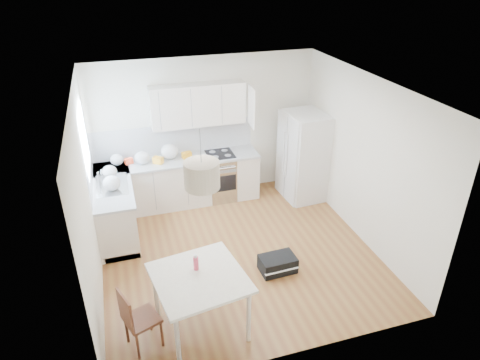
% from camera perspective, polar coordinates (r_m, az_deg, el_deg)
% --- Properties ---
extents(floor, '(4.20, 4.20, 0.00)m').
position_cam_1_polar(floor, '(7.00, -0.32, -9.53)').
color(floor, brown).
rests_on(floor, ground).
extents(ceiling, '(4.20, 4.20, 0.00)m').
position_cam_1_polar(ceiling, '(5.77, -0.39, 12.28)').
color(ceiling, white).
rests_on(ceiling, wall_back).
extents(wall_back, '(4.20, 0.00, 4.20)m').
position_cam_1_polar(wall_back, '(8.13, -4.66, 6.86)').
color(wall_back, silver).
rests_on(wall_back, floor).
extents(wall_left, '(0.00, 4.20, 4.20)m').
position_cam_1_polar(wall_left, '(6.09, -19.66, -2.39)').
color(wall_left, silver).
rests_on(wall_left, floor).
extents(wall_right, '(0.00, 4.20, 4.20)m').
position_cam_1_polar(wall_right, '(7.10, 16.11, 2.60)').
color(wall_right, silver).
rests_on(wall_right, floor).
extents(window_glassblock, '(0.02, 1.00, 1.00)m').
position_cam_1_polar(window_glassblock, '(6.96, -20.01, 5.07)').
color(window_glassblock, '#BFE0F9').
rests_on(window_glassblock, wall_left).
extents(cabinets_back, '(3.00, 0.60, 0.88)m').
position_cam_1_polar(cabinets_back, '(8.14, -8.06, -0.34)').
color(cabinets_back, silver).
rests_on(cabinets_back, floor).
extents(cabinets_left, '(0.60, 1.80, 0.88)m').
position_cam_1_polar(cabinets_left, '(7.56, -16.25, -3.65)').
color(cabinets_left, silver).
rests_on(cabinets_left, floor).
extents(counter_back, '(3.02, 0.64, 0.04)m').
position_cam_1_polar(counter_back, '(7.94, -8.27, 2.58)').
color(counter_back, '#ABADB0').
rests_on(counter_back, cabinets_back).
extents(counter_left, '(0.64, 1.82, 0.04)m').
position_cam_1_polar(counter_left, '(7.34, -16.72, -0.58)').
color(counter_left, '#ABADB0').
rests_on(counter_left, cabinets_left).
extents(backsplash_back, '(3.00, 0.01, 0.58)m').
position_cam_1_polar(backsplash_back, '(8.08, -8.78, 5.42)').
color(backsplash_back, silver).
rests_on(backsplash_back, wall_back).
extents(backsplash_left, '(0.01, 1.80, 0.58)m').
position_cam_1_polar(backsplash_left, '(7.22, -19.37, 1.26)').
color(backsplash_left, silver).
rests_on(backsplash_left, wall_left).
extents(upper_cabinets, '(1.70, 0.32, 0.75)m').
position_cam_1_polar(upper_cabinets, '(7.78, -5.63, 9.95)').
color(upper_cabinets, silver).
rests_on(upper_cabinets, wall_back).
extents(range_oven, '(0.50, 0.61, 0.88)m').
position_cam_1_polar(range_oven, '(8.28, -2.61, 0.42)').
color(range_oven, '#AFB2B4').
rests_on(range_oven, floor).
extents(sink, '(0.50, 0.80, 0.16)m').
position_cam_1_polar(sink, '(7.29, -16.72, -0.66)').
color(sink, '#AFB2B4').
rests_on(sink, counter_left).
extents(refrigerator, '(0.87, 0.90, 1.70)m').
position_cam_1_polar(refrigerator, '(8.24, 8.55, 3.16)').
color(refrigerator, white).
rests_on(refrigerator, floor).
extents(dining_table, '(1.21, 1.21, 0.84)m').
position_cam_1_polar(dining_table, '(5.33, -5.43, -13.46)').
color(dining_table, beige).
rests_on(dining_table, floor).
extents(dining_chair, '(0.47, 0.47, 0.88)m').
position_cam_1_polar(dining_chair, '(5.45, -12.92, -17.42)').
color(dining_chair, '#4F2617').
rests_on(dining_chair, floor).
extents(drink_bottle, '(0.06, 0.06, 0.22)m').
position_cam_1_polar(drink_bottle, '(5.30, -5.91, -10.83)').
color(drink_bottle, '#D53B58').
rests_on(drink_bottle, dining_table).
extents(gym_bag, '(0.55, 0.37, 0.25)m').
position_cam_1_polar(gym_bag, '(6.59, 5.04, -11.06)').
color(gym_bag, black).
rests_on(gym_bag, floor).
extents(pendant_lamp, '(0.50, 0.50, 0.30)m').
position_cam_1_polar(pendant_lamp, '(4.55, -5.11, 0.67)').
color(pendant_lamp, beige).
rests_on(pendant_lamp, ceiling).
extents(grocery_bag_a, '(0.23, 0.20, 0.21)m').
position_cam_1_polar(grocery_bag_a, '(7.90, -16.11, 2.61)').
color(grocery_bag_a, silver).
rests_on(grocery_bag_a, counter_back).
extents(grocery_bag_b, '(0.26, 0.22, 0.24)m').
position_cam_1_polar(grocery_bag_b, '(7.82, -12.92, 2.87)').
color(grocery_bag_b, silver).
rests_on(grocery_bag_b, counter_back).
extents(grocery_bag_c, '(0.32, 0.27, 0.29)m').
position_cam_1_polar(grocery_bag_c, '(7.93, -9.37, 3.77)').
color(grocery_bag_c, silver).
rests_on(grocery_bag_c, counter_back).
extents(grocery_bag_d, '(0.24, 0.20, 0.22)m').
position_cam_1_polar(grocery_bag_d, '(7.50, -17.00, 1.09)').
color(grocery_bag_d, silver).
rests_on(grocery_bag_d, counter_back).
extents(grocery_bag_e, '(0.28, 0.23, 0.25)m').
position_cam_1_polar(grocery_bag_e, '(7.07, -16.74, -0.40)').
color(grocery_bag_e, silver).
rests_on(grocery_bag_e, counter_left).
extents(snack_orange, '(0.19, 0.14, 0.12)m').
position_cam_1_polar(snack_orange, '(7.95, -7.12, 3.32)').
color(snack_orange, orange).
rests_on(snack_orange, counter_back).
extents(snack_yellow, '(0.20, 0.19, 0.12)m').
position_cam_1_polar(snack_yellow, '(7.82, -10.87, 2.61)').
color(snack_yellow, '#FFAA28').
rests_on(snack_yellow, counter_back).
extents(snack_red, '(0.17, 0.13, 0.10)m').
position_cam_1_polar(snack_red, '(7.93, -14.62, 2.46)').
color(snack_red, red).
rests_on(snack_red, counter_back).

